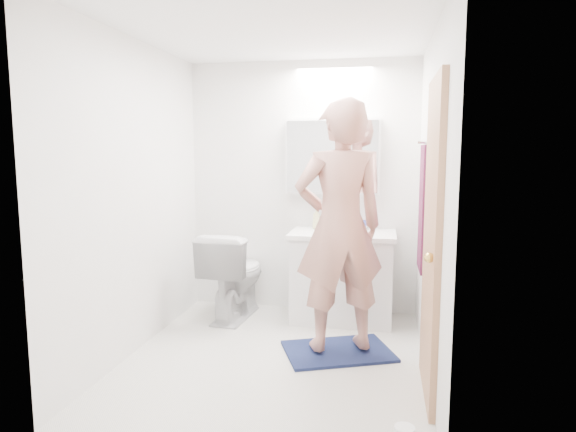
% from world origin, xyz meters
% --- Properties ---
extents(floor, '(2.50, 2.50, 0.00)m').
position_xyz_m(floor, '(0.00, 0.00, 0.00)').
color(floor, silver).
rests_on(floor, ground).
extents(ceiling, '(2.50, 2.50, 0.00)m').
position_xyz_m(ceiling, '(0.00, 0.00, 2.40)').
color(ceiling, white).
rests_on(ceiling, floor).
extents(wall_back, '(2.50, 0.00, 2.50)m').
position_xyz_m(wall_back, '(0.00, 1.25, 1.20)').
color(wall_back, white).
rests_on(wall_back, floor).
extents(wall_front, '(2.50, 0.00, 2.50)m').
position_xyz_m(wall_front, '(0.00, -1.25, 1.20)').
color(wall_front, white).
rests_on(wall_front, floor).
extents(wall_left, '(0.00, 2.50, 2.50)m').
position_xyz_m(wall_left, '(-1.10, 0.00, 1.20)').
color(wall_left, white).
rests_on(wall_left, floor).
extents(wall_right, '(0.00, 2.50, 2.50)m').
position_xyz_m(wall_right, '(1.10, 0.00, 1.20)').
color(wall_right, white).
rests_on(wall_right, floor).
extents(vanity_cabinet, '(0.90, 0.55, 0.78)m').
position_xyz_m(vanity_cabinet, '(0.42, 0.96, 0.39)').
color(vanity_cabinet, white).
rests_on(vanity_cabinet, floor).
extents(countertop, '(0.95, 0.58, 0.04)m').
position_xyz_m(countertop, '(0.42, 0.96, 0.80)').
color(countertop, white).
rests_on(countertop, vanity_cabinet).
extents(sink_basin, '(0.36, 0.36, 0.03)m').
position_xyz_m(sink_basin, '(0.42, 0.99, 0.84)').
color(sink_basin, silver).
rests_on(sink_basin, countertop).
extents(faucet, '(0.02, 0.02, 0.16)m').
position_xyz_m(faucet, '(0.42, 1.19, 0.90)').
color(faucet, silver).
rests_on(faucet, countertop).
extents(medicine_cabinet, '(0.88, 0.14, 0.70)m').
position_xyz_m(medicine_cabinet, '(0.30, 1.18, 1.50)').
color(medicine_cabinet, white).
rests_on(medicine_cabinet, wall_back).
extents(mirror_panel, '(0.84, 0.01, 0.66)m').
position_xyz_m(mirror_panel, '(0.30, 1.10, 1.50)').
color(mirror_panel, silver).
rests_on(mirror_panel, medicine_cabinet).
extents(toilet, '(0.53, 0.84, 0.82)m').
position_xyz_m(toilet, '(-0.58, 0.85, 0.41)').
color(toilet, silver).
rests_on(toilet, floor).
extents(bath_rug, '(0.95, 0.81, 0.02)m').
position_xyz_m(bath_rug, '(0.46, 0.18, 0.01)').
color(bath_rug, '#161C46').
rests_on(bath_rug, floor).
extents(person, '(0.81, 0.68, 1.88)m').
position_xyz_m(person, '(0.46, 0.18, 0.99)').
color(person, tan).
rests_on(person, bath_rug).
extents(door, '(0.04, 0.80, 2.00)m').
position_xyz_m(door, '(1.08, -0.35, 1.00)').
color(door, '#AC7A56').
rests_on(door, wall_right).
extents(door_knob, '(0.06, 0.06, 0.06)m').
position_xyz_m(door_knob, '(1.04, -0.65, 0.95)').
color(door_knob, gold).
rests_on(door_knob, door).
extents(towel, '(0.02, 0.42, 1.00)m').
position_xyz_m(towel, '(1.08, 0.55, 1.10)').
color(towel, black).
rests_on(towel, wall_right).
extents(towel_hook, '(0.07, 0.02, 0.02)m').
position_xyz_m(towel_hook, '(1.07, 0.55, 1.62)').
color(towel_hook, silver).
rests_on(towel_hook, wall_right).
extents(soap_bottle_a, '(0.11, 0.11, 0.20)m').
position_xyz_m(soap_bottle_a, '(0.16, 1.11, 0.92)').
color(soap_bottle_a, '#C3BF7E').
rests_on(soap_bottle_a, countertop).
extents(soap_bottle_b, '(0.10, 0.10, 0.17)m').
position_xyz_m(soap_bottle_b, '(0.27, 1.15, 0.90)').
color(soap_bottle_b, '#5884BE').
rests_on(soap_bottle_b, countertop).
extents(toothbrush_cup, '(0.12, 0.12, 0.09)m').
position_xyz_m(toothbrush_cup, '(0.59, 1.12, 0.86)').
color(toothbrush_cup, '#3A49AF').
rests_on(toothbrush_cup, countertop).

